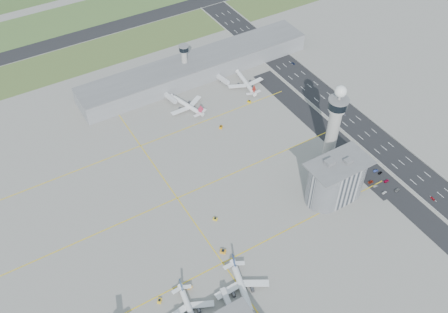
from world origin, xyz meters
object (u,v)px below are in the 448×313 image
admin_building (336,180)px  jet_bridge_far_1 (218,77)px  tug_5 (249,101)px  control_tower (335,121)px  airplane_far_b (246,80)px  car_lot_3 (361,172)px  airplane_near_c (243,287)px  jet_bridge_far_0 (166,96)px  jet_bridge_near_2 (231,312)px  tug_0 (160,301)px  tug_3 (215,219)px  car_lot_6 (397,190)px  car_lot_2 (371,182)px  secondary_tower (184,59)px  airplane_far_a (186,102)px  car_lot_8 (380,173)px  car_lot_1 (376,186)px  airplane_near_b (190,309)px  car_lot_5 (350,163)px  car_hw_2 (293,63)px  car_lot_11 (362,158)px  car_hw_1 (344,114)px  car_lot_4 (358,169)px  tug_2 (223,251)px  car_lot_7 (386,181)px  car_hw_4 (242,37)px  car_lot_0 (384,192)px  tug_1 (189,287)px  car_lot_9 (376,171)px  tug_4 (221,127)px  car_hw_0 (433,198)px

admin_building → jet_bridge_far_1: 154.50m
tug_5 → control_tower: bearing=-113.4°
airplane_far_b → car_lot_3: size_ratio=8.55×
airplane_near_c → jet_bridge_far_1: airplane_near_c is taller
airplane_far_b → jet_bridge_far_0: airplane_far_b is taller
jet_bridge_near_2 → tug_0: jet_bridge_near_2 is taller
tug_3 → car_lot_6: 127.15m
admin_building → car_lot_2: admin_building is taller
secondary_tower → tug_5: (28.59, -58.06, -18.00)m
airplane_far_a → jet_bridge_far_0: 21.57m
tug_0 → car_lot_8: 178.09m
car_lot_1 → tug_3: bearing=78.5°
airplane_near_b → car_lot_5: airplane_near_b is taller
car_lot_6 → car_hw_2: (30.27, 159.63, -0.02)m
tug_5 → car_lot_11: 103.80m
car_hw_1 → car_lot_8: bearing=-100.2°
tug_3 → car_lot_2: bearing=-51.4°
tug_3 → car_lot_4: bearing=-44.4°
car_lot_5 → car_lot_1: bearing=170.6°
secondary_tower → admin_building: (21.99, -172.00, -3.50)m
jet_bridge_far_0 → car_lot_6: 195.97m
control_tower → tug_2: bearing=-163.7°
tug_3 → car_lot_7: size_ratio=0.68×
control_tower → admin_building: 41.10m
jet_bridge_near_2 → car_lot_6: (145.56, 19.23, -2.27)m
jet_bridge_near_2 → car_hw_4: bearing=-23.7°
car_lot_0 → car_lot_3: 22.39m
admin_building → car_lot_8: size_ratio=11.44×
tug_1 → tug_3: 51.73m
tug_3 → car_lot_3: bearing=-46.3°
car_hw_2 → car_lot_5: bearing=-117.0°
tug_0 → car_lot_11: (176.40, 27.30, -0.25)m
control_tower → car_lot_9: bearing=-54.1°
car_lot_11 → car_hw_2: 127.64m
secondary_tower → tug_3: secondary_tower is taller
secondary_tower → jet_bridge_near_2: (-83.00, -211.00, -15.95)m
tug_4 → car_lot_6: bearing=-15.6°
tug_5 → car_hw_4: bearing=28.4°
car_lot_2 → car_hw_1: size_ratio=1.10×
car_lot_6 → tug_0: bearing=80.2°
jet_bridge_far_0 → car_lot_7: 187.05m
admin_building → jet_bridge_far_1: admin_building is taller
car_lot_9 → car_hw_0: (14.79, -39.14, -0.05)m
car_lot_9 → car_lot_11: car_lot_11 is taller
car_lot_4 → car_lot_0: bearing=-172.0°
airplane_far_a → tug_5: 52.20m
control_tower → car_lot_6: control_tower is taller
airplane_far_b → car_lot_4: bearing=-165.1°
jet_bridge_far_1 → car_lot_9: size_ratio=3.59×
car_lot_0 → car_lot_6: bearing=-113.5°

